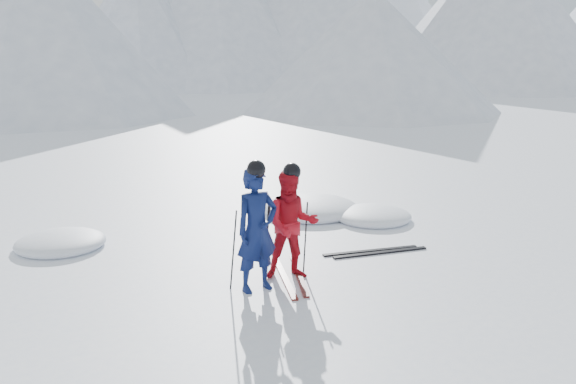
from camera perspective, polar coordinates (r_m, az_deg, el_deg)
name	(u,v)px	position (r m, az deg, el deg)	size (l,w,h in m)	color
ground	(397,251)	(10.58, 10.16, -5.42)	(160.00, 160.00, 0.00)	white
skier_blue	(257,230)	(8.53, -2.93, -3.57)	(0.65, 0.42, 1.77)	#0B1646
skier_red	(292,225)	(8.99, 0.36, -3.09)	(0.80, 0.62, 1.64)	#B40E1A
pole_blue_left	(233,250)	(8.66, -5.13, -5.41)	(0.02, 0.02, 1.18)	black
pole_blue_right	(267,243)	(8.93, -2.01, -4.77)	(0.02, 0.02, 1.18)	black
pole_red_left	(267,240)	(9.17, -2.01, -4.55)	(0.02, 0.02, 1.09)	black
pole_red_right	(305,237)	(9.33, 1.64, -4.25)	(0.02, 0.02, 1.09)	black
ski_worn_left	(285,277)	(9.21, -0.33, -8.00)	(0.09, 1.70, 0.03)	black
ski_worn_right	(299,275)	(9.30, 1.03, -7.77)	(0.09, 1.70, 0.03)	black
ski_loose_a	(371,251)	(10.45, 7.73, -5.48)	(0.09, 1.70, 0.03)	black
ski_loose_b	(380,253)	(10.38, 8.65, -5.63)	(0.09, 1.70, 0.03)	black
snow_lumps	(274,221)	(12.14, -1.27, -2.75)	(7.40, 2.76, 0.44)	white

